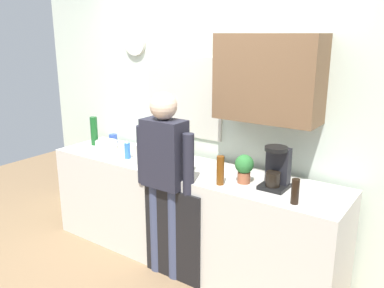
{
  "coord_description": "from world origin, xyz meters",
  "views": [
    {
      "loc": [
        1.95,
        -2.4,
        2.04
      ],
      "look_at": [
        0.1,
        0.25,
        1.14
      ],
      "focal_mm": 37.21,
      "sensor_mm": 36.0,
      "label": 1
    }
  ],
  "objects_px": {
    "bottle_clear_soda": "(176,147)",
    "cup_blue_mug": "(113,139)",
    "cup_white_mug": "(183,162)",
    "bottle_green_wine": "(94,131)",
    "bottle_dark_sauce": "(295,191)",
    "bottle_red_vinegar": "(174,147)",
    "cup_yellow_cup": "(159,152)",
    "potted_plant": "(244,167)",
    "person_at_sink": "(165,171)",
    "dish_soap": "(127,150)",
    "coffee_maker": "(276,169)",
    "storage_canister": "(141,153)",
    "mixing_bowl": "(106,145)",
    "bottle_amber_beer": "(220,170)"
  },
  "relations": [
    {
      "from": "mixing_bowl",
      "to": "dish_soap",
      "type": "bearing_deg",
      "value": -15.71
    },
    {
      "from": "bottle_green_wine",
      "to": "bottle_red_vinegar",
      "type": "relative_size",
      "value": 1.36
    },
    {
      "from": "bottle_green_wine",
      "to": "bottle_clear_soda",
      "type": "bearing_deg",
      "value": 1.52
    },
    {
      "from": "cup_yellow_cup",
      "to": "dish_soap",
      "type": "xyz_separation_m",
      "value": [
        -0.19,
        -0.23,
        0.04
      ]
    },
    {
      "from": "cup_white_mug",
      "to": "person_at_sink",
      "type": "bearing_deg",
      "value": -86.41
    },
    {
      "from": "bottle_red_vinegar",
      "to": "coffee_maker",
      "type": "bearing_deg",
      "value": -7.64
    },
    {
      "from": "bottle_amber_beer",
      "to": "potted_plant",
      "type": "distance_m",
      "value": 0.19
    },
    {
      "from": "bottle_clear_soda",
      "to": "mixing_bowl",
      "type": "xyz_separation_m",
      "value": [
        -0.85,
        -0.06,
        -0.1
      ]
    },
    {
      "from": "dish_soap",
      "to": "cup_yellow_cup",
      "type": "bearing_deg",
      "value": 50.69
    },
    {
      "from": "bottle_dark_sauce",
      "to": "person_at_sink",
      "type": "relative_size",
      "value": 0.11
    },
    {
      "from": "bottle_clear_soda",
      "to": "bottle_dark_sauce",
      "type": "distance_m",
      "value": 1.26
    },
    {
      "from": "cup_blue_mug",
      "to": "cup_yellow_cup",
      "type": "distance_m",
      "value": 0.69
    },
    {
      "from": "coffee_maker",
      "to": "bottle_red_vinegar",
      "type": "xyz_separation_m",
      "value": [
        -1.09,
        0.15,
        -0.04
      ]
    },
    {
      "from": "bottle_green_wine",
      "to": "bottle_clear_soda",
      "type": "relative_size",
      "value": 1.07
    },
    {
      "from": "bottle_green_wine",
      "to": "cup_white_mug",
      "type": "distance_m",
      "value": 1.21
    },
    {
      "from": "coffee_maker",
      "to": "potted_plant",
      "type": "xyz_separation_m",
      "value": [
        -0.25,
        -0.05,
        -0.01
      ]
    },
    {
      "from": "bottle_clear_soda",
      "to": "mixing_bowl",
      "type": "relative_size",
      "value": 1.27
    },
    {
      "from": "coffee_maker",
      "to": "dish_soap",
      "type": "distance_m",
      "value": 1.45
    },
    {
      "from": "cup_blue_mug",
      "to": "cup_yellow_cup",
      "type": "bearing_deg",
      "value": -5.33
    },
    {
      "from": "storage_canister",
      "to": "person_at_sink",
      "type": "height_order",
      "value": "person_at_sink"
    },
    {
      "from": "cup_blue_mug",
      "to": "dish_soap",
      "type": "relative_size",
      "value": 0.56
    },
    {
      "from": "bottle_green_wine",
      "to": "storage_canister",
      "type": "xyz_separation_m",
      "value": [
        0.8,
        -0.16,
        -0.06
      ]
    },
    {
      "from": "coffee_maker",
      "to": "potted_plant",
      "type": "height_order",
      "value": "coffee_maker"
    },
    {
      "from": "bottle_green_wine",
      "to": "mixing_bowl",
      "type": "xyz_separation_m",
      "value": [
        0.21,
        -0.03,
        -0.11
      ]
    },
    {
      "from": "person_at_sink",
      "to": "mixing_bowl",
      "type": "bearing_deg",
      "value": 151.32
    },
    {
      "from": "cup_white_mug",
      "to": "person_at_sink",
      "type": "distance_m",
      "value": 0.27
    },
    {
      "from": "bottle_amber_beer",
      "to": "mixing_bowl",
      "type": "relative_size",
      "value": 1.05
    },
    {
      "from": "dish_soap",
      "to": "bottle_amber_beer",
      "type": "bearing_deg",
      "value": -4.03
    },
    {
      "from": "bottle_amber_beer",
      "to": "coffee_maker",
      "type": "bearing_deg",
      "value": 26.5
    },
    {
      "from": "cup_white_mug",
      "to": "dish_soap",
      "type": "height_order",
      "value": "dish_soap"
    },
    {
      "from": "coffee_maker",
      "to": "cup_white_mug",
      "type": "bearing_deg",
      "value": -178.09
    },
    {
      "from": "coffee_maker",
      "to": "bottle_clear_soda",
      "type": "bearing_deg",
      "value": 176.37
    },
    {
      "from": "coffee_maker",
      "to": "mixing_bowl",
      "type": "relative_size",
      "value": 1.5
    },
    {
      "from": "bottle_green_wine",
      "to": "potted_plant",
      "type": "relative_size",
      "value": 1.3
    },
    {
      "from": "bottle_red_vinegar",
      "to": "cup_yellow_cup",
      "type": "xyz_separation_m",
      "value": [
        -0.16,
        -0.03,
        -0.07
      ]
    },
    {
      "from": "potted_plant",
      "to": "person_at_sink",
      "type": "bearing_deg",
      "value": -157.24
    },
    {
      "from": "cup_blue_mug",
      "to": "person_at_sink",
      "type": "distance_m",
      "value": 1.2
    },
    {
      "from": "potted_plant",
      "to": "person_at_sink",
      "type": "height_order",
      "value": "person_at_sink"
    },
    {
      "from": "cup_white_mug",
      "to": "cup_yellow_cup",
      "type": "relative_size",
      "value": 1.12
    },
    {
      "from": "bottle_clear_soda",
      "to": "cup_white_mug",
      "type": "distance_m",
      "value": 0.19
    },
    {
      "from": "person_at_sink",
      "to": "potted_plant",
      "type": "bearing_deg",
      "value": 10.79
    },
    {
      "from": "person_at_sink",
      "to": "cup_white_mug",
      "type": "bearing_deg",
      "value": 81.62
    },
    {
      "from": "coffee_maker",
      "to": "storage_canister",
      "type": "relative_size",
      "value": 1.94
    },
    {
      "from": "bottle_clear_soda",
      "to": "cup_blue_mug",
      "type": "distance_m",
      "value": 0.95
    },
    {
      "from": "cup_white_mug",
      "to": "dish_soap",
      "type": "distance_m",
      "value": 0.59
    },
    {
      "from": "storage_canister",
      "to": "cup_blue_mug",
      "type": "bearing_deg",
      "value": 155.68
    },
    {
      "from": "bottle_clear_soda",
      "to": "cup_yellow_cup",
      "type": "xyz_separation_m",
      "value": [
        -0.25,
        0.05,
        -0.1
      ]
    },
    {
      "from": "cup_white_mug",
      "to": "storage_canister",
      "type": "bearing_deg",
      "value": -166.85
    },
    {
      "from": "bottle_dark_sauce",
      "to": "person_at_sink",
      "type": "bearing_deg",
      "value": -174.93
    },
    {
      "from": "bottle_red_vinegar",
      "to": "cup_white_mug",
      "type": "relative_size",
      "value": 2.32
    }
  ]
}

